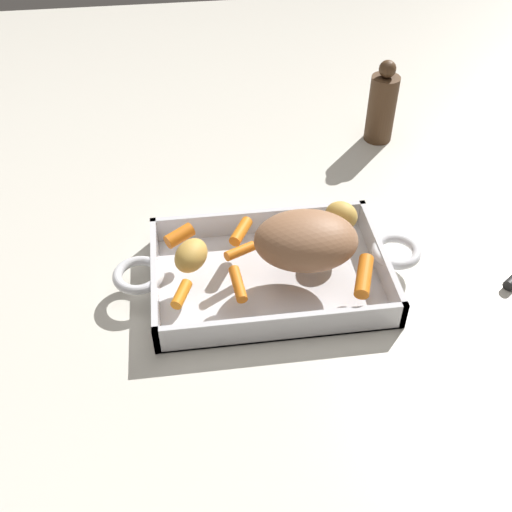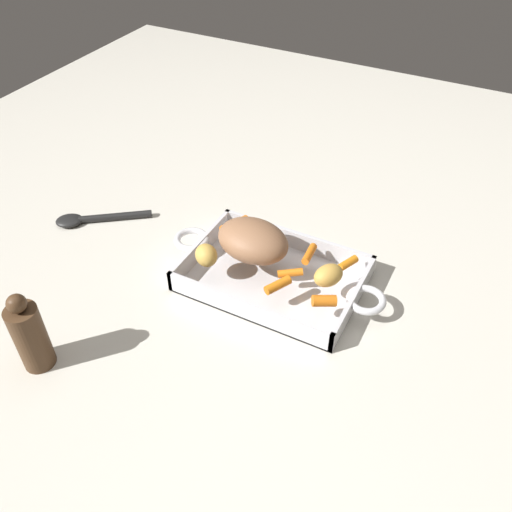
{
  "view_description": "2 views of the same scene",
  "coord_description": "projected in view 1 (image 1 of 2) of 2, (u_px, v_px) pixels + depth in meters",
  "views": [
    {
      "loc": [
        -0.11,
        -0.64,
        0.65
      ],
      "look_at": [
        -0.02,
        -0.02,
        0.07
      ],
      "focal_mm": 43.53,
      "sensor_mm": 36.0,
      "label": 1
    },
    {
      "loc": [
        -0.33,
        0.7,
        0.75
      ],
      "look_at": [
        0.03,
        0.02,
        0.07
      ],
      "focal_mm": 37.98,
      "sensor_mm": 36.0,
      "label": 2
    }
  ],
  "objects": [
    {
      "name": "baby_carrot_southeast",
      "position": [
        241.0,
        231.0,
        0.92
      ],
      "size": [
        0.04,
        0.05,
        0.02
      ],
      "primitive_type": "cylinder",
      "rotation": [
        1.59,
        0.0,
        2.65
      ],
      "color": "orange",
      "rests_on": "roasting_dish"
    },
    {
      "name": "baby_carrot_northeast",
      "position": [
        364.0,
        276.0,
        0.85
      ],
      "size": [
        0.04,
        0.07,
        0.03
      ],
      "primitive_type": "cylinder",
      "rotation": [
        1.48,
        0.0,
        2.79
      ],
      "color": "orange",
      "rests_on": "roasting_dish"
    },
    {
      "name": "baby_carrot_short",
      "position": [
        240.0,
        251.0,
        0.89
      ],
      "size": [
        0.05,
        0.04,
        0.02
      ],
      "primitive_type": "cylinder",
      "rotation": [
        1.67,
        0.0,
        2.09
      ],
      "color": "orange",
      "rests_on": "roasting_dish"
    },
    {
      "name": "potato_halved",
      "position": [
        341.0,
        216.0,
        0.93
      ],
      "size": [
        0.06,
        0.06,
        0.04
      ],
      "primitive_type": "ellipsoid",
      "rotation": [
        0.0,
        0.0,
        4.05
      ],
      "color": "gold",
      "rests_on": "roasting_dish"
    },
    {
      "name": "baby_carrot_center_right",
      "position": [
        182.0,
        294.0,
        0.82
      ],
      "size": [
        0.03,
        0.05,
        0.02
      ],
      "primitive_type": "cylinder",
      "rotation": [
        1.59,
        0.0,
        5.88
      ],
      "color": "orange",
      "rests_on": "roasting_dish"
    },
    {
      "name": "roasting_dish",
      "position": [
        270.0,
        273.0,
        0.91
      ],
      "size": [
        0.45,
        0.23,
        0.04
      ],
      "color": "silver",
      "rests_on": "ground_plane"
    },
    {
      "name": "baby_carrot_northwest",
      "position": [
        238.0,
        284.0,
        0.84
      ],
      "size": [
        0.02,
        0.06,
        0.02
      ],
      "primitive_type": "cylinder",
      "rotation": [
        1.65,
        0.0,
        0.1
      ],
      "color": "orange",
      "rests_on": "roasting_dish"
    },
    {
      "name": "pork_roast",
      "position": [
        306.0,
        240.0,
        0.86
      ],
      "size": [
        0.16,
        0.12,
        0.07
      ],
      "primitive_type": "ellipsoid",
      "rotation": [
        0.0,
        0.0,
        3.05
      ],
      "color": "#956646",
      "rests_on": "roasting_dish"
    },
    {
      "name": "ground_plane",
      "position": [
        270.0,
        281.0,
        0.92
      ],
      "size": [
        2.24,
        2.24,
        0.0
      ],
      "primitive_type": "plane",
      "color": "silver"
    },
    {
      "name": "potato_whole",
      "position": [
        191.0,
        253.0,
        0.87
      ],
      "size": [
        0.07,
        0.07,
        0.04
      ],
      "primitive_type": "ellipsoid",
      "rotation": [
        0.0,
        0.0,
        4.22
      ],
      "color": "gold",
      "rests_on": "roasting_dish"
    },
    {
      "name": "pepper_mill",
      "position": [
        382.0,
        106.0,
        1.16
      ],
      "size": [
        0.05,
        0.05,
        0.16
      ],
      "color": "#4C331E",
      "rests_on": "ground_plane"
    },
    {
      "name": "baby_carrot_long",
      "position": [
        179.0,
        236.0,
        0.91
      ],
      "size": [
        0.05,
        0.04,
        0.02
      ],
      "primitive_type": "cylinder",
      "rotation": [
        1.66,
        0.0,
        5.27
      ],
      "color": "orange",
      "rests_on": "roasting_dish"
    }
  ]
}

